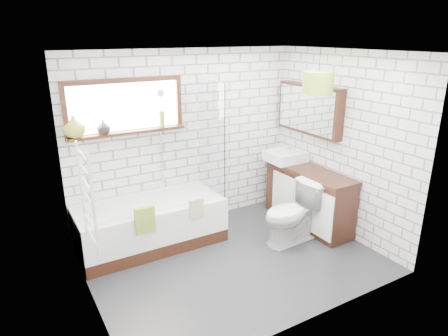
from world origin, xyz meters
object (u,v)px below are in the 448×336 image
toilet (292,213)px  pendant (318,83)px  basin (286,156)px  bathtub (151,224)px  vanity (308,197)px

toilet → pendant: 1.72m
basin → toilet: 1.07m
basin → toilet: size_ratio=0.64×
bathtub → pendant: 2.80m
vanity → toilet: (-0.55, -0.31, -0.01)m
basin → toilet: basin is taller
bathtub → pendant: size_ratio=4.97×
vanity → basin: basin is taller
bathtub → basin: (2.15, -0.08, 0.62)m
toilet → pendant: size_ratio=2.20×
bathtub → vanity: bearing=-14.3°
bathtub → vanity: vanity is taller
vanity → basin: bearing=97.0°
vanity → pendant: pendant is taller
bathtub → basin: bearing=-2.1°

